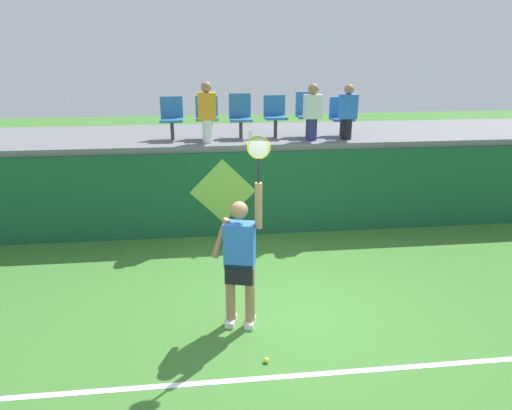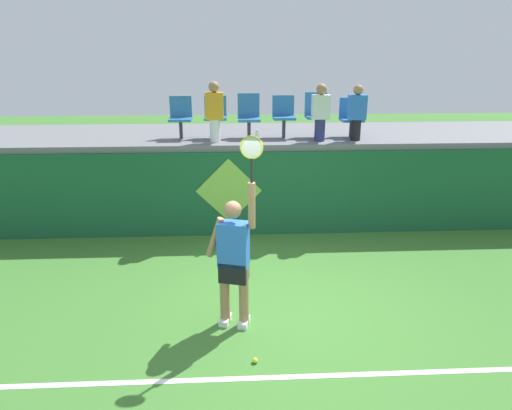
# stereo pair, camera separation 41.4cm
# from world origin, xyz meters

# --- Properties ---
(ground_plane) EXTENTS (40.00, 40.00, 0.00)m
(ground_plane) POSITION_xyz_m (0.00, 0.00, 0.00)
(ground_plane) COLOR #3D752D
(court_back_wall) EXTENTS (13.89, 0.20, 1.67)m
(court_back_wall) POSITION_xyz_m (0.00, 2.97, 0.83)
(court_back_wall) COLOR #195633
(court_back_wall) RESTS_ON ground_plane
(spectator_platform) EXTENTS (13.89, 2.64, 0.12)m
(spectator_platform) POSITION_xyz_m (0.00, 4.24, 1.73)
(spectator_platform) COLOR slate
(spectator_platform) RESTS_ON court_back_wall
(court_baseline_stripe) EXTENTS (12.50, 0.08, 0.01)m
(court_baseline_stripe) POSITION_xyz_m (0.00, -1.33, 0.00)
(court_baseline_stripe) COLOR white
(court_baseline_stripe) RESTS_ON ground_plane
(tennis_player) EXTENTS (0.74, 0.35, 2.56)m
(tennis_player) POSITION_xyz_m (-0.70, -0.23, 0.98)
(tennis_player) COLOR white
(tennis_player) RESTS_ON ground_plane
(tennis_ball) EXTENTS (0.07, 0.07, 0.07)m
(tennis_ball) POSITION_xyz_m (-0.47, -1.05, 0.03)
(tennis_ball) COLOR #D1E533
(tennis_ball) RESTS_ON ground_plane
(water_bottle) EXTENTS (0.06, 0.06, 0.28)m
(water_bottle) POSITION_xyz_m (-0.23, 3.03, 1.92)
(water_bottle) COLOR white
(water_bottle) RESTS_ON spectator_platform
(stadium_chair_0) EXTENTS (0.44, 0.42, 0.82)m
(stadium_chair_0) POSITION_xyz_m (-1.72, 3.74, 2.24)
(stadium_chair_0) COLOR #38383D
(stadium_chair_0) RESTS_ON spectator_platform
(stadium_chair_1) EXTENTS (0.44, 0.42, 0.82)m
(stadium_chair_1) POSITION_xyz_m (-1.03, 3.74, 2.25)
(stadium_chair_1) COLOR #38383D
(stadium_chair_1) RESTS_ON spectator_platform
(stadium_chair_2) EXTENTS (0.44, 0.42, 0.86)m
(stadium_chair_2) POSITION_xyz_m (-0.36, 3.75, 2.25)
(stadium_chair_2) COLOR #38383D
(stadium_chair_2) RESTS_ON spectator_platform
(stadium_chair_3) EXTENTS (0.44, 0.42, 0.82)m
(stadium_chair_3) POSITION_xyz_m (0.34, 3.74, 2.25)
(stadium_chair_3) COLOR #38383D
(stadium_chair_3) RESTS_ON spectator_platform
(stadium_chair_4) EXTENTS (0.44, 0.42, 0.88)m
(stadium_chair_4) POSITION_xyz_m (1.01, 3.75, 2.28)
(stadium_chair_4) COLOR #38383D
(stadium_chair_4) RESTS_ON spectator_platform
(stadium_chair_5) EXTENTS (0.44, 0.42, 0.77)m
(stadium_chair_5) POSITION_xyz_m (1.72, 3.74, 2.20)
(stadium_chair_5) COLOR #38383D
(stadium_chair_5) RESTS_ON spectator_platform
(spectator_0) EXTENTS (0.34, 0.21, 1.09)m
(spectator_0) POSITION_xyz_m (1.01, 3.28, 2.36)
(spectator_0) COLOR navy
(spectator_0) RESTS_ON spectator_platform
(spectator_1) EXTENTS (0.34, 0.20, 1.14)m
(spectator_1) POSITION_xyz_m (-1.03, 3.28, 2.38)
(spectator_1) COLOR white
(spectator_1) RESTS_ON spectator_platform
(spectator_2) EXTENTS (0.34, 0.20, 1.07)m
(spectator_2) POSITION_xyz_m (1.72, 3.31, 2.34)
(spectator_2) COLOR black
(spectator_2) RESTS_ON spectator_platform
(wall_signage_mount) EXTENTS (1.27, 0.01, 1.55)m
(wall_signage_mount) POSITION_xyz_m (-0.78, 2.86, 0.00)
(wall_signage_mount) COLOR #195633
(wall_signage_mount) RESTS_ON ground_plane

